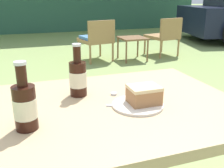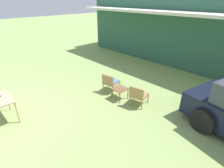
{
  "view_description": "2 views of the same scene",
  "coord_description": "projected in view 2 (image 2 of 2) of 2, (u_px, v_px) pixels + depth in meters",
  "views": [
    {
      "loc": [
        -0.36,
        -0.93,
        1.16
      ],
      "look_at": [
        0.0,
        0.1,
        0.79
      ],
      "focal_mm": 42.0,
      "sensor_mm": 36.0,
      "label": 1
    },
    {
      "loc": [
        5.38,
        -0.56,
        3.39
      ],
      "look_at": [
        1.81,
        2.89,
        0.9
      ],
      "focal_mm": 28.0,
      "sensor_mm": 36.0,
      "label": 2
    }
  ],
  "objects": [
    {
      "name": "garden_side_table",
      "position": [
        120.0,
        90.0,
        6.33
      ],
      "size": [
        0.47,
        0.48,
        0.42
      ],
      "color": "brown",
      "rests_on": "ground_plane"
    },
    {
      "name": "ground_plane",
      "position": [
        3.0,
        121.0,
        5.33
      ],
      "size": [
        60.0,
        60.0,
        0.0
      ],
      "primitive_type": "plane",
      "color": "#8CA35B"
    },
    {
      "name": "cabin_building",
      "position": [
        176.0,
        30.0,
        10.02
      ],
      "size": [
        10.63,
        4.23,
        3.35
      ],
      "color": "#2D5B47",
      "rests_on": "ground_plane"
    },
    {
      "name": "wicker_chair_plain",
      "position": [
        138.0,
        95.0,
        5.91
      ],
      "size": [
        0.61,
        0.64,
        0.75
      ],
      "rotation": [
        0.0,
        0.0,
        3.34
      ],
      "color": "#9E7547",
      "rests_on": "ground_plane"
    },
    {
      "name": "wicker_chair_cushioned",
      "position": [
        111.0,
        82.0,
        6.81
      ],
      "size": [
        0.61,
        0.64,
        0.75
      ],
      "rotation": [
        0.0,
        0.0,
        3.33
      ],
      "color": "#9E7547",
      "rests_on": "ground_plane"
    }
  ]
}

